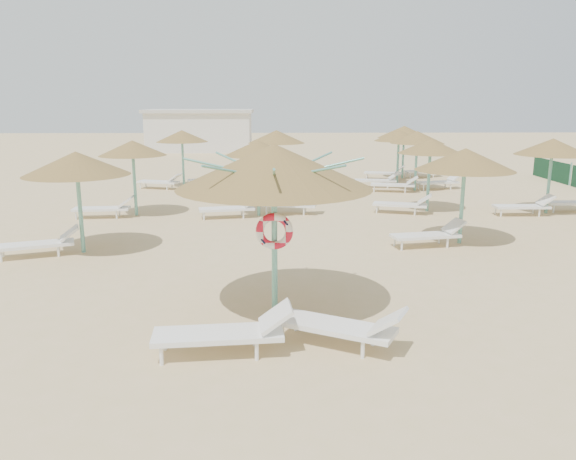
{
  "coord_description": "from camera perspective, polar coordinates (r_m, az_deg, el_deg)",
  "views": [
    {
      "loc": [
        -0.1,
        -10.18,
        4.01
      ],
      "look_at": [
        0.18,
        1.43,
        1.3
      ],
      "focal_mm": 35.0,
      "sensor_mm": 36.0,
      "label": 1
    }
  ],
  "objects": [
    {
      "name": "service_hut",
      "position": [
        45.63,
        -8.94,
        9.98
      ],
      "size": [
        8.4,
        4.4,
        3.25
      ],
      "color": "silver",
      "rests_on": "ground"
    },
    {
      "name": "ground",
      "position": [
        10.94,
        -0.76,
        -8.37
      ],
      "size": [
        120.0,
        120.0,
        0.0
      ],
      "primitive_type": "plane",
      "color": "tan",
      "rests_on": "ground"
    },
    {
      "name": "lounger_main_b",
      "position": [
        9.42,
        5.62,
        -9.65
      ],
      "size": [
        2.21,
        1.56,
        0.78
      ],
      "rotation": [
        0.0,
        0.0,
        -0.48
      ],
      "color": "white",
      "rests_on": "ground"
    },
    {
      "name": "palapa_field",
      "position": [
        21.43,
        6.92,
        8.41
      ],
      "size": [
        19.27,
        17.08,
        2.7
      ],
      "color": "#65AF9E",
      "rests_on": "ground"
    },
    {
      "name": "main_palapa",
      "position": [
        10.25,
        -1.42,
        6.43
      ],
      "size": [
        3.61,
        3.61,
        3.23
      ],
      "color": "#65AF9E",
      "rests_on": "ground"
    },
    {
      "name": "lounger_main_a",
      "position": [
        9.16,
        -6.17,
        -10.24
      ],
      "size": [
        2.28,
        0.86,
        0.81
      ],
      "rotation": [
        0.0,
        0.0,
        0.09
      ],
      "color": "white",
      "rests_on": "ground"
    }
  ]
}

